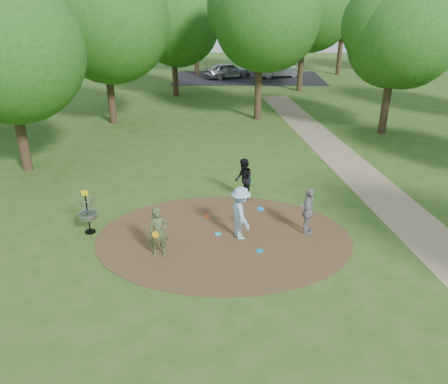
{
  "coord_description": "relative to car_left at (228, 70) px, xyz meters",
  "views": [
    {
      "loc": [
        0.14,
        -12.48,
        7.32
      ],
      "look_at": [
        0.0,
        1.2,
        1.1
      ],
      "focal_mm": 35.0,
      "sensor_mm": 36.0,
      "label": 1
    }
  ],
  "objects": [
    {
      "name": "player_observer_with_disc",
      "position": [
        -2.04,
        -30.95,
        0.08
      ],
      "size": [
        0.67,
        0.53,
        1.6
      ],
      "color": "#495732",
      "rests_on": "ground"
    },
    {
      "name": "footpath",
      "position": [
        6.41,
        -27.86,
        -0.72
      ],
      "size": [
        7.55,
        39.89,
        0.01
      ],
      "primitive_type": "cube",
      "rotation": [
        0.0,
        0.0,
        0.14
      ],
      "color": "#8C7A5B",
      "rests_on": "ground"
    },
    {
      "name": "tree_ring",
      "position": [
        1.32,
        -18.85,
        4.62
      ],
      "size": [
        37.54,
        45.98,
        9.58
      ],
      "color": "#332316",
      "rests_on": "ground"
    },
    {
      "name": "disc_ground_red",
      "position": [
        -0.7,
        -28.41,
        -0.7
      ],
      "size": [
        0.22,
        0.22,
        0.02
      ],
      "primitive_type": "cylinder",
      "color": "#C04013",
      "rests_on": "dirt_clearing"
    },
    {
      "name": "dirt_clearing",
      "position": [
        -0.09,
        -29.86,
        -0.71
      ],
      "size": [
        8.4,
        8.4,
        0.02
      ],
      "primitive_type": "cylinder",
      "color": "#47301C",
      "rests_on": "ground"
    },
    {
      "name": "car_right",
      "position": [
        4.88,
        0.56,
        0.01
      ],
      "size": [
        4.71,
        2.84,
        1.47
      ],
      "primitive_type": "imported",
      "rotation": [
        0.0,
        0.0,
        1.88
      ],
      "color": "#9A9FA1",
      "rests_on": "ground"
    },
    {
      "name": "player_waiting_with_disc",
      "position": [
        2.68,
        -29.55,
        0.09
      ],
      "size": [
        0.64,
        1.02,
        1.62
      ],
      "color": "gray",
      "rests_on": "ground"
    },
    {
      "name": "player_throwing_with_disc",
      "position": [
        0.46,
        -29.85,
        0.17
      ],
      "size": [
        1.3,
        1.31,
        1.79
      ],
      "color": "#95C7DF",
      "rests_on": "ground"
    },
    {
      "name": "disc_ground_blue",
      "position": [
        1.04,
        -30.73,
        -0.7
      ],
      "size": [
        0.22,
        0.22,
        0.02
      ],
      "primitive_type": "cylinder",
      "color": "#0B87C9",
      "rests_on": "dirt_clearing"
    },
    {
      "name": "car_left",
      "position": [
        0.0,
        0.0,
        0.0
      ],
      "size": [
        4.58,
        3.31,
        1.45
      ],
      "primitive_type": "imported",
      "rotation": [
        0.0,
        0.0,
        1.99
      ],
      "color": "#989B9F",
      "rests_on": "ground"
    },
    {
      "name": "player_walking_with_disc",
      "position": [
        0.65,
        -26.86,
        0.1
      ],
      "size": [
        0.72,
        0.87,
        1.64
      ],
      "color": "black",
      "rests_on": "ground"
    },
    {
      "name": "ground",
      "position": [
        -0.09,
        -29.86,
        -0.72
      ],
      "size": [
        100.0,
        100.0,
        0.0
      ],
      "primitive_type": "plane",
      "color": "#2D5119",
      "rests_on": "ground"
    },
    {
      "name": "parking_lot",
      "position": [
        1.91,
        0.14,
        -0.72
      ],
      "size": [
        14.0,
        8.0,
        0.01
      ],
      "primitive_type": "cube",
      "color": "black",
      "rests_on": "ground"
    },
    {
      "name": "disc_golf_basket",
      "position": [
        -4.59,
        -29.56,
        0.15
      ],
      "size": [
        0.63,
        0.63,
        1.54
      ],
      "color": "black",
      "rests_on": "ground"
    },
    {
      "name": "disc_ground_cyan",
      "position": [
        -0.28,
        -29.69,
        -0.7
      ],
      "size": [
        0.22,
        0.22,
        0.02
      ],
      "primitive_type": "cylinder",
      "color": "#19C4CE",
      "rests_on": "dirt_clearing"
    }
  ]
}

